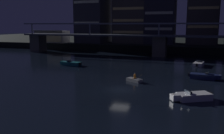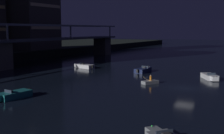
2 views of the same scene
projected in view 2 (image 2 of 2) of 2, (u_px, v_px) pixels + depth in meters
The scene contains 6 objects.
ground_plane at pixel (185, 88), 40.03m from camera, with size 400.00×400.00×0.00m, color black.
speedboat_near_left at pixel (143, 70), 54.98m from camera, with size 5.22×2.07×1.16m.
speedboat_near_right at pixel (210, 77), 47.29m from camera, with size 4.86×3.64×1.16m.
speedboat_mid_left at pixel (13, 95), 33.98m from camera, with size 5.23×2.22×1.16m.
speedboat_mid_center at pixel (84, 66), 60.97m from camera, with size 2.45×5.23×1.16m.
dinghy_with_paddler at pixel (150, 82), 43.28m from camera, with size 2.80×2.71×1.36m.
Camera 2 is at (-39.19, -10.62, 8.14)m, focal length 45.84 mm.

